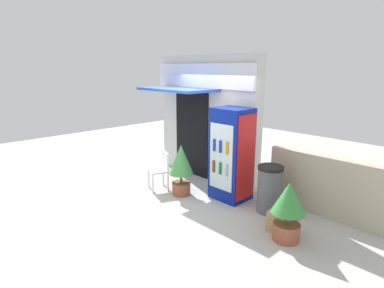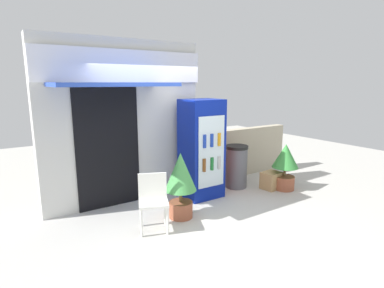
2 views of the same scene
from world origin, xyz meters
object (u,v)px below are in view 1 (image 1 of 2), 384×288
Objects in this scene: drink_cooler at (232,154)px; potted_plant_curbside at (288,207)px; plastic_chair at (161,167)px; trash_bin at (270,189)px; cardboard_box at (281,221)px; potted_plant_near_shop at (181,165)px.

drink_cooler reaches higher than potted_plant_curbside.
trash_bin reaches higher than plastic_chair.
trash_bin reaches higher than cardboard_box.
trash_bin is at bearing 17.84° from plastic_chair.
plastic_chair is at bearing -178.41° from potted_plant_curbside.
drink_cooler is at bearing 158.94° from potted_plant_curbside.
potted_plant_near_shop is 1.14× the size of potted_plant_curbside.
plastic_chair is 0.88× the size of potted_plant_curbside.
potted_plant_near_shop reaches higher than potted_plant_curbside.
potted_plant_curbside reaches higher than cardboard_box.
trash_bin is (1.76, 0.64, -0.20)m from potted_plant_near_shop.
drink_cooler is 4.86× the size of cardboard_box.
trash_bin is 0.79m from cardboard_box.
drink_cooler reaches higher than plastic_chair.
cardboard_box is at bearing 3.71° from potted_plant_near_shop.
plastic_chair is 2.43m from trash_bin.
trash_bin is (0.91, 0.02, -0.49)m from drink_cooler.
plastic_chair is 3.06m from potted_plant_curbside.
potted_plant_curbside reaches higher than plastic_chair.
plastic_chair is 0.94× the size of trash_bin.
drink_cooler is at bearing 162.27° from cardboard_box.
plastic_chair is at bearing -174.89° from cardboard_box.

